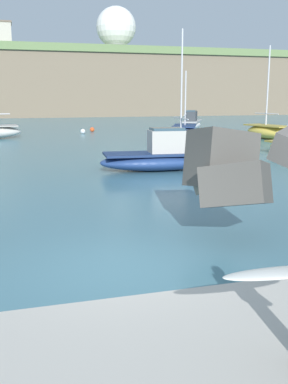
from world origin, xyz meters
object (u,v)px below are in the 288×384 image
Objects in this scene: mooring_buoy_middle at (92,130)px; boat_mid_left at (185,130)px; boat_near_centre at (160,157)px; boat_near_left at (268,131)px; boat_mid_centre at (182,137)px; radar_dome at (116,29)px; boat_mid_right at (192,123)px; mooring_buoy_inner at (83,131)px.

boat_mid_left is at bearing -39.82° from mooring_buoy_middle.
boat_near_left is at bearing 43.42° from boat_near_centre.
boat_mid_centre is (-8.03, -1.80, -0.09)m from boat_near_left.
boat_mid_right is at bearing -94.88° from radar_dome.
radar_dome reaches higher than boat_near_left.
boat_near_centre is at bearing -114.60° from boat_mid_left.
radar_dome is (2.99, 67.13, 16.87)m from boat_near_left.
mooring_buoy_middle is 0.04× the size of radar_dome.
mooring_buoy_middle is (-10.56, -0.64, -0.41)m from boat_mid_right.
radar_dome is at bearing 78.46° from boat_near_centre.
boat_mid_left is at bearing 65.40° from boat_near_centre.
boat_near_centre is 27.10m from boat_mid_right.
boat_mid_right reaches higher than mooring_buoy_inner.
boat_near_left is at bearing 12.65° from boat_mid_centre.
boat_mid_right is (11.56, 24.51, 0.02)m from boat_near_centre.
boat_mid_left is 0.87× the size of boat_mid_right.
radar_dome is at bearing 80.92° from boat_mid_centre.
boat_mid_left reaches higher than mooring_buoy_inner.
boat_mid_left is at bearing -25.08° from mooring_buoy_inner.
radar_dome is (8.09, 61.82, 17.00)m from boat_mid_left.
mooring_buoy_middle is at bearing 59.54° from mooring_buoy_inner.
radar_dome is (11.02, 68.93, 16.96)m from boat_mid_centre.
radar_dome is at bearing 85.12° from boat_mid_right.
boat_mid_right is 14.46× the size of mooring_buoy_inner.
mooring_buoy_middle is at bearing 107.97° from boat_mid_centre.
boat_mid_centre is 71.84m from radar_dome.
boat_mid_centre is at bearing -63.68° from mooring_buoy_inner.
boat_mid_left is 7.69m from boat_mid_centre.
mooring_buoy_inner is at bearing 145.61° from boat_near_left.
boat_near_centre is at bearing -101.54° from radar_dome.
boat_mid_left is 7.44m from boat_mid_right.
mooring_buoy_inner is 62.62m from radar_dome.
boat_mid_centre reaches higher than boat_near_centre.
boat_near_centre is at bearing -136.58° from boat_near_left.
boat_mid_centre reaches higher than mooring_buoy_middle.
boat_mid_right is 12.08m from mooring_buoy_inner.
boat_mid_centre reaches higher than mooring_buoy_inner.
mooring_buoy_middle is (-12.28, 11.29, -0.40)m from boat_near_left.
mooring_buoy_middle is at bearing -105.29° from radar_dome.
mooring_buoy_middle is 60.41m from radar_dome.
radar_dome is at bearing 74.71° from mooring_buoy_middle.
boat_mid_right is at bearing 12.93° from mooring_buoy_inner.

